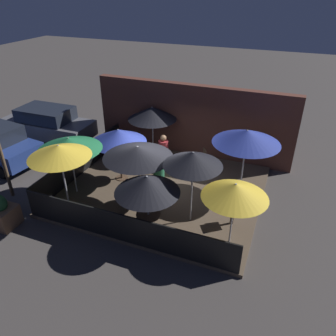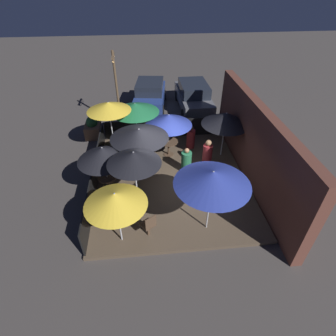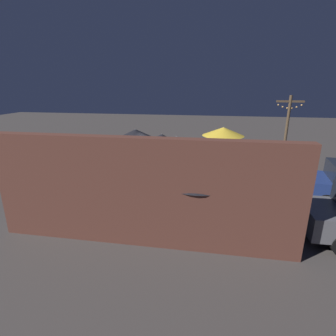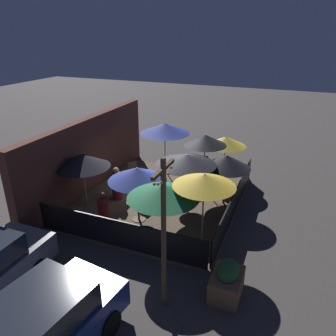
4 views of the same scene
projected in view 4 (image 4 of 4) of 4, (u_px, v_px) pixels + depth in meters
The scene contains 25 objects.
ground_plane at pixel (161, 201), 13.28m from camera, with size 60.00×60.00×0.00m, color #423D3A.
patio_deck at pixel (161, 200), 13.25m from camera, with size 6.92×6.05×0.12m.
building_wall at pixel (89, 155), 13.80m from camera, with size 8.52×0.36×3.11m.
fence_front at pixel (235, 201), 12.01m from camera, with size 6.72×0.05×0.95m.
fence_side_left at pixel (117, 233), 10.13m from camera, with size 0.05×5.85×0.95m.
patio_umbrella_0 at pixel (186, 159), 11.75m from camera, with size 2.22×2.22×2.18m.
patio_umbrella_1 at pixel (226, 161), 12.16m from camera, with size 1.85×1.85×2.04m.
patio_umbrella_2 at pixel (137, 174), 11.07m from camera, with size 2.02×2.02×2.03m.
patio_umbrella_3 at pixel (205, 140), 13.18m from camera, with size 1.75×1.75×2.41m.
patio_umbrella_4 at pixel (165, 128), 14.96m from camera, with size 2.28×2.28×2.37m.
patio_umbrella_5 at pixel (82, 160), 12.10m from camera, with size 2.04×2.04×2.11m.
patio_umbrella_6 at pixel (226, 141), 14.32m from camera, with size 1.82×1.82×2.00m.
patio_umbrella_7 at pixel (204, 180), 9.54m from camera, with size 1.89×1.89×2.44m.
patio_umbrella_8 at pixel (163, 191), 9.62m from camera, with size 2.17×2.17×2.12m.
dining_table_0 at pixel (185, 194), 12.29m from camera, with size 0.96×0.96×0.73m.
dining_table_1 at pixel (224, 190), 12.62m from camera, with size 0.71×0.71×0.75m.
dining_table_2 at pixel (138, 206), 11.54m from camera, with size 0.84×0.84×0.72m.
patio_chair_0 at pixel (133, 172), 14.41m from camera, with size 0.55×0.55×0.95m.
patio_chair_1 at pixel (204, 166), 15.06m from camera, with size 0.55×0.55×0.95m.
patron_0 at pixel (104, 209), 11.50m from camera, with size 0.52×0.52×1.13m.
patron_1 at pixel (117, 185), 13.00m from camera, with size 0.56×0.56×1.35m.
patron_2 at pixel (140, 189), 12.89m from camera, with size 0.56×0.56×1.13m.
planter_box at pixel (227, 281), 8.38m from camera, with size 1.08×0.76×1.10m.
light_post at pixel (164, 230), 7.41m from camera, with size 1.10×0.12×3.98m.
parked_car_0 at pixel (38, 332), 6.53m from camera, with size 4.07×2.21×1.62m.
Camera 4 is at (-10.74, -4.68, 6.39)m, focal length 35.00 mm.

